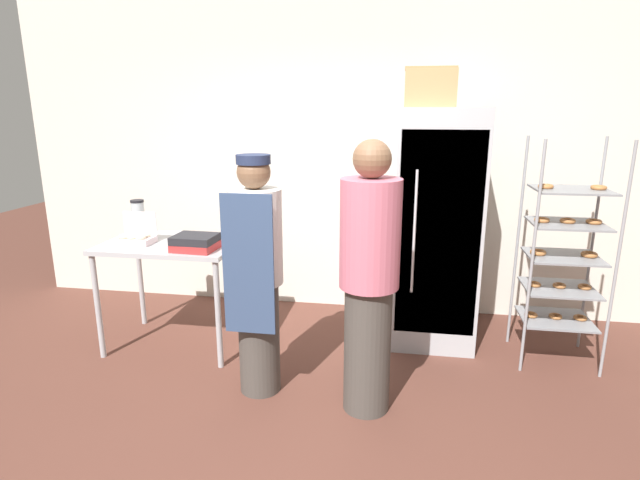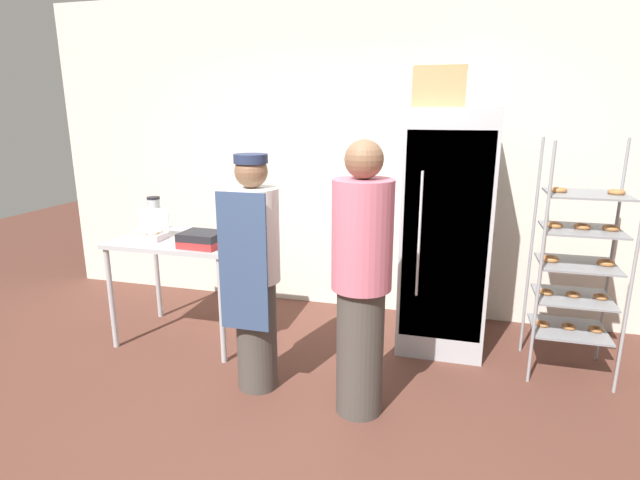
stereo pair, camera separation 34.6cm
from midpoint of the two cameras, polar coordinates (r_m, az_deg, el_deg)
The scene contains 11 objects.
ground_plane at distance 3.16m, azimuth -5.43°, elevation -22.11°, with size 14.00×14.00×0.00m, color brown.
back_wall at distance 4.74m, azimuth 1.06°, elevation 9.52°, with size 6.40×0.12×2.94m, color silver.
refrigerator at distance 4.11m, azimuth 10.79°, elevation 1.24°, with size 0.66×0.73×1.91m.
baking_rack at distance 4.06m, azimuth 23.90°, elevation -1.68°, with size 0.58×0.51×1.70m.
prep_counter at distance 4.20m, azimuth -18.81°, elevation -1.57°, with size 1.05×0.73×0.88m.
donut_box at distance 4.22m, azimuth -22.57°, elevation 0.24°, with size 0.28×0.19×0.24m.
blender_pitcher at distance 4.53m, azimuth -22.12°, elevation 2.26°, with size 0.14×0.14×0.29m.
binder_stack at distance 3.86m, azimuth -16.59°, elevation -0.32°, with size 0.32×0.28×0.11m.
cardboard_storage_box at distance 3.98m, azimuth 9.94°, elevation 16.76°, with size 0.38×0.36×0.29m.
person_baker at distance 3.33m, azimuth -10.21°, elevation -3.90°, with size 0.34×0.36×1.62m.
person_customer at distance 3.06m, azimuth 2.40°, elevation -4.58°, with size 0.37×0.37×1.73m.
Camera 1 is at (0.52, -2.48, 1.89)m, focal length 28.00 mm.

